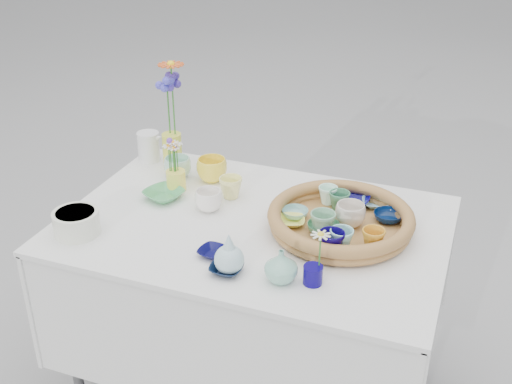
% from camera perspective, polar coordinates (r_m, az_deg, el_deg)
% --- Properties ---
extents(wicker_tray, '(0.47, 0.47, 0.08)m').
position_cam_1_polar(wicker_tray, '(2.08, 7.52, -2.52)').
color(wicker_tray, olive).
rests_on(wicker_tray, display_table).
extents(tray_ceramic_0, '(0.13, 0.13, 0.03)m').
position_cam_1_polar(tray_ceramic_0, '(2.22, 8.48, -0.75)').
color(tray_ceramic_0, '#050066').
rests_on(tray_ceramic_0, wicker_tray).
extents(tray_ceramic_1, '(0.12, 0.12, 0.03)m').
position_cam_1_polar(tray_ceramic_1, '(2.14, 11.67, -2.17)').
color(tray_ceramic_1, '#041842').
rests_on(tray_ceramic_1, wicker_tray).
extents(tray_ceramic_2, '(0.09, 0.09, 0.07)m').
position_cam_1_polar(tray_ceramic_2, '(1.98, 10.37, -4.15)').
color(tray_ceramic_2, gold).
rests_on(tray_ceramic_2, wicker_tray).
extents(tray_ceramic_3, '(0.13, 0.13, 0.03)m').
position_cam_1_polar(tray_ceramic_3, '(2.04, 6.01, -3.21)').
color(tray_ceramic_3, '#488C61').
rests_on(tray_ceramic_3, wicker_tray).
extents(tray_ceramic_4, '(0.10, 0.10, 0.08)m').
position_cam_1_polar(tray_ceramic_4, '(2.03, 5.95, -2.81)').
color(tray_ceramic_4, '#75AC87').
rests_on(tray_ceramic_4, wicker_tray).
extents(tray_ceramic_5, '(0.11, 0.11, 0.03)m').
position_cam_1_polar(tray_ceramic_5, '(2.12, 3.49, -1.91)').
color(tray_ceramic_5, '#82BCB9').
rests_on(tray_ceramic_5, wicker_tray).
extents(tray_ceramic_6, '(0.07, 0.07, 0.06)m').
position_cam_1_polar(tray_ceramic_6, '(2.21, 6.41, -0.27)').
color(tray_ceramic_6, '#C9FCE1').
rests_on(tray_ceramic_6, wicker_tray).
extents(tray_ceramic_7, '(0.10, 0.10, 0.08)m').
position_cam_1_polar(tray_ceramic_7, '(2.08, 8.37, -2.03)').
color(tray_ceramic_7, silver).
rests_on(tray_ceramic_7, wicker_tray).
extents(tray_ceramic_8, '(0.12, 0.12, 0.02)m').
position_cam_1_polar(tray_ceramic_8, '(2.23, 10.58, -0.97)').
color(tray_ceramic_8, '#8CCBE5').
rests_on(tray_ceramic_8, wicker_tray).
extents(tray_ceramic_9, '(0.09, 0.09, 0.07)m').
position_cam_1_polar(tray_ceramic_9, '(1.93, 6.73, -4.52)').
color(tray_ceramic_9, '#080043').
rests_on(tray_ceramic_9, wicker_tray).
extents(tray_ceramic_10, '(0.11, 0.11, 0.02)m').
position_cam_1_polar(tray_ceramic_10, '(2.08, 3.14, -2.63)').
color(tray_ceramic_10, '#ECEE5F').
rests_on(tray_ceramic_10, wicker_tray).
extents(tray_ceramic_11, '(0.09, 0.09, 0.07)m').
position_cam_1_polar(tray_ceramic_11, '(1.96, 7.59, -4.22)').
color(tray_ceramic_11, '#99E7E0').
rests_on(tray_ceramic_11, wicker_tray).
extents(tray_ceramic_12, '(0.09, 0.09, 0.07)m').
position_cam_1_polar(tray_ceramic_12, '(2.17, 7.41, -0.80)').
color(tray_ceramic_12, '#3C7D57').
rests_on(tray_ceramic_12, wicker_tray).
extents(loose_ceramic_0, '(0.12, 0.12, 0.09)m').
position_cam_1_polar(loose_ceramic_0, '(2.39, -3.94, 1.99)').
color(loose_ceramic_0, yellow).
rests_on(loose_ceramic_0, display_table).
extents(loose_ceramic_1, '(0.10, 0.10, 0.08)m').
position_cam_1_polar(loose_ceramic_1, '(2.27, -2.26, 0.39)').
color(loose_ceramic_1, '#FFFB90').
rests_on(loose_ceramic_1, display_table).
extents(loose_ceramic_2, '(0.17, 0.17, 0.03)m').
position_cam_1_polar(loose_ceramic_2, '(2.29, -8.20, -0.24)').
color(loose_ceramic_2, '#4CA964').
rests_on(loose_ceramic_2, display_table).
extents(loose_ceramic_3, '(0.12, 0.12, 0.07)m').
position_cam_1_polar(loose_ceramic_3, '(2.19, -4.24, -0.75)').
color(loose_ceramic_3, white).
rests_on(loose_ceramic_3, display_table).
extents(loose_ceramic_4, '(0.10, 0.10, 0.02)m').
position_cam_1_polar(loose_ceramic_4, '(1.96, -3.84, -5.37)').
color(loose_ceramic_4, '#06063B').
rests_on(loose_ceramic_4, display_table).
extents(loose_ceramic_5, '(0.11, 0.11, 0.08)m').
position_cam_1_polar(loose_ceramic_5, '(2.43, -6.99, 2.18)').
color(loose_ceramic_5, '#B0E2C9').
rests_on(loose_ceramic_5, display_table).
extents(loose_ceramic_6, '(0.10, 0.10, 0.02)m').
position_cam_1_polar(loose_ceramic_6, '(1.88, -2.64, -6.84)').
color(loose_ceramic_6, black).
rests_on(loose_ceramic_6, display_table).
extents(fluted_bowl, '(0.16, 0.16, 0.08)m').
position_cam_1_polar(fluted_bowl, '(2.13, -15.67, -2.63)').
color(fluted_bowl, silver).
rests_on(fluted_bowl, display_table).
extents(bud_vase_paleblue, '(0.10, 0.10, 0.14)m').
position_cam_1_polar(bud_vase_paleblue, '(1.85, -2.41, -5.42)').
color(bud_vase_paleblue, '#ABCFD7').
rests_on(bud_vase_paleblue, display_table).
extents(bud_vase_seafoam, '(0.10, 0.10, 0.10)m').
position_cam_1_polar(bud_vase_seafoam, '(1.83, 2.25, -6.57)').
color(bud_vase_seafoam, '#7DBAA3').
rests_on(bud_vase_seafoam, display_table).
extents(bud_vase_cobalt, '(0.06, 0.06, 0.06)m').
position_cam_1_polar(bud_vase_cobalt, '(1.83, 5.08, -7.35)').
color(bud_vase_cobalt, '#0A0259').
rests_on(bud_vase_cobalt, display_table).
extents(single_daisy, '(0.08, 0.08, 0.12)m').
position_cam_1_polar(single_daisy, '(1.80, 5.70, -5.17)').
color(single_daisy, white).
rests_on(single_daisy, bud_vase_cobalt).
extents(tall_vase_yellow, '(0.09, 0.09, 0.14)m').
position_cam_1_polar(tall_vase_yellow, '(2.51, -7.45, 3.65)').
color(tall_vase_yellow, '#D4D93B').
rests_on(tall_vase_yellow, display_table).
extents(gerbera, '(0.14, 0.14, 0.29)m').
position_cam_1_polar(gerbera, '(2.43, -7.39, 8.10)').
color(gerbera, '#D9531E').
rests_on(gerbera, tall_vase_yellow).
extents(hydrangea, '(0.10, 0.10, 0.28)m').
position_cam_1_polar(hydrangea, '(2.45, -7.79, 7.37)').
color(hydrangea, '#412EA6').
rests_on(hydrangea, tall_vase_yellow).
extents(white_pitcher, '(0.13, 0.09, 0.12)m').
position_cam_1_polar(white_pitcher, '(2.59, -9.52, 4.01)').
color(white_pitcher, silver).
rests_on(white_pitcher, display_table).
extents(daisy_cup, '(0.07, 0.07, 0.08)m').
position_cam_1_polar(daisy_cup, '(2.34, -7.12, 1.04)').
color(daisy_cup, '#FFF152').
rests_on(daisy_cup, display_table).
extents(daisy_posy, '(0.09, 0.09, 0.14)m').
position_cam_1_polar(daisy_posy, '(2.30, -7.35, 3.48)').
color(daisy_posy, white).
rests_on(daisy_posy, daisy_cup).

